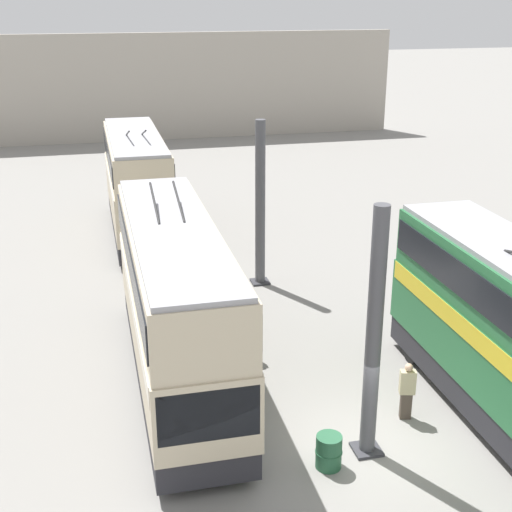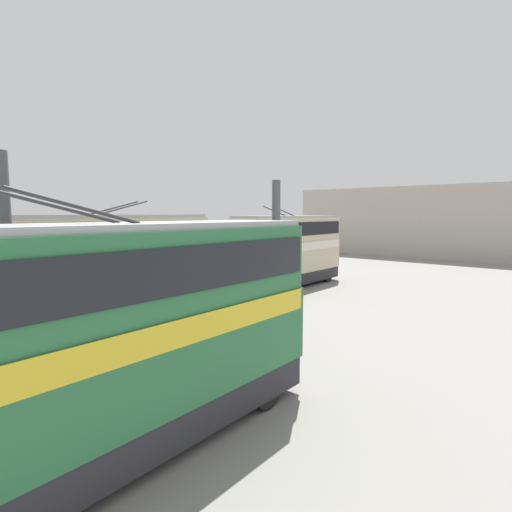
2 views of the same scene
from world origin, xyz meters
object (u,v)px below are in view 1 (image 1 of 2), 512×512
object	(u,v)px
bus_left_far	(507,323)
person_by_left_row	(407,390)
bus_right_near	(176,296)
oil_drum	(329,452)
bus_right_mid	(137,179)
person_by_right_row	(244,332)

from	to	relation	value
bus_left_far	person_by_left_row	distance (m)	3.19
bus_right_near	oil_drum	world-z (taller)	bus_right_near
oil_drum	person_by_left_row	bearing A→B (deg)	-60.60
bus_right_near	bus_right_mid	size ratio (longest dim) A/B	1.14
bus_right_near	person_by_right_row	bearing A→B (deg)	-64.17
bus_right_mid	person_by_left_row	bearing A→B (deg)	-161.64
bus_right_near	person_by_right_row	size ratio (longest dim) A/B	6.27
bus_right_mid	oil_drum	size ratio (longest dim) A/B	10.91
bus_right_near	bus_right_mid	xyz separation A→B (m)	(14.07, 0.00, -0.06)
bus_right_mid	person_by_left_row	xyz separation A→B (m)	(-17.34, -5.75, -1.87)
bus_right_mid	person_by_right_row	bearing A→B (deg)	-170.36
bus_left_far	bus_right_near	world-z (taller)	bus_right_near
bus_right_near	bus_left_far	bearing A→B (deg)	-113.07
bus_right_near	person_by_right_row	xyz separation A→B (m)	(1.07, -2.21, -1.90)
bus_left_far	oil_drum	size ratio (longest dim) A/B	10.42
bus_left_far	person_by_right_row	distance (m)	7.90
bus_left_far	oil_drum	distance (m)	5.94
bus_left_far	person_by_right_row	xyz separation A→B (m)	(4.63, 6.15, -1.80)
bus_left_far	bus_right_mid	xyz separation A→B (m)	(17.62, 8.35, 0.03)
bus_right_mid	person_by_right_row	size ratio (longest dim) A/B	5.51
bus_right_mid	person_by_right_row	world-z (taller)	bus_right_mid
bus_right_mid	person_by_right_row	xyz separation A→B (m)	(-13.00, -2.21, -1.84)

